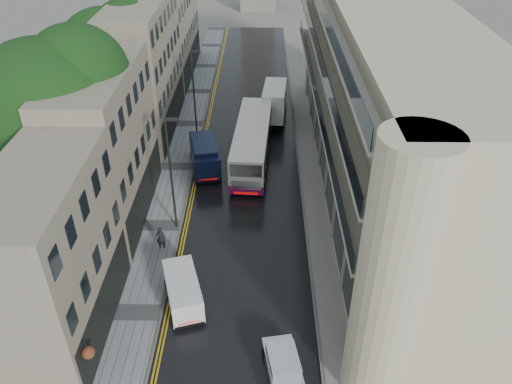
# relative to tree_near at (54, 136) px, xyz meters

# --- Properties ---
(road) EXTENTS (9.00, 85.00, 0.02)m
(road) POSITION_rel_tree_near_xyz_m (12.50, 7.50, -6.94)
(road) COLOR black
(road) RESTS_ON ground
(left_sidewalk) EXTENTS (2.70, 85.00, 0.12)m
(left_sidewalk) POSITION_rel_tree_near_xyz_m (6.65, 7.50, -6.89)
(left_sidewalk) COLOR gray
(left_sidewalk) RESTS_ON ground
(right_sidewalk) EXTENTS (1.80, 85.00, 0.12)m
(right_sidewalk) POSITION_rel_tree_near_xyz_m (17.90, 7.50, -6.89)
(right_sidewalk) COLOR slate
(right_sidewalk) RESTS_ON ground
(old_shop_row) EXTENTS (4.50, 56.00, 12.00)m
(old_shop_row) POSITION_rel_tree_near_xyz_m (3.05, 10.00, -0.95)
(old_shop_row) COLOR gray
(old_shop_row) RESTS_ON ground
(modern_block) EXTENTS (8.00, 40.00, 14.00)m
(modern_block) POSITION_rel_tree_near_xyz_m (22.80, 6.00, 0.05)
(modern_block) COLOR #C1AD8F
(modern_block) RESTS_ON ground
(tree_near) EXTENTS (10.56, 10.56, 13.89)m
(tree_near) POSITION_rel_tree_near_xyz_m (0.00, 0.00, 0.00)
(tree_near) COLOR black
(tree_near) RESTS_ON ground
(tree_far) EXTENTS (9.24, 9.24, 12.46)m
(tree_far) POSITION_rel_tree_near_xyz_m (0.30, 13.00, -0.72)
(tree_far) COLOR black
(tree_far) RESTS_ON ground
(cream_bus) EXTENTS (3.51, 12.22, 3.29)m
(cream_bus) POSITION_rel_tree_near_xyz_m (11.51, 5.60, -5.28)
(cream_bus) COLOR white
(cream_bus) RESTS_ON road
(white_lorry) EXTENTS (2.74, 7.21, 3.70)m
(white_lorry) POSITION_rel_tree_near_xyz_m (13.98, 15.76, -5.07)
(white_lorry) COLOR white
(white_lorry) RESTS_ON road
(white_van) EXTENTS (2.95, 4.56, 1.91)m
(white_van) POSITION_rel_tree_near_xyz_m (8.83, -9.87, -5.97)
(white_van) COLOR silver
(white_van) RESTS_ON road
(navy_van) EXTENTS (3.21, 5.78, 2.79)m
(navy_van) POSITION_rel_tree_near_xyz_m (8.36, 5.26, -5.53)
(navy_van) COLOR #0E1633
(navy_van) RESTS_ON road
(pedestrian) EXTENTS (0.66, 0.46, 1.72)m
(pedestrian) POSITION_rel_tree_near_xyz_m (7.04, -3.27, -5.96)
(pedestrian) COLOR black
(pedestrian) RESTS_ON left_sidewalk
(lamp_post_near) EXTENTS (0.96, 0.22, 8.53)m
(lamp_post_near) POSITION_rel_tree_near_xyz_m (7.70, -0.89, -2.56)
(lamp_post_near) COLOR black
(lamp_post_near) RESTS_ON left_sidewalk
(lamp_post_far) EXTENTS (0.93, 0.26, 8.16)m
(lamp_post_far) POSITION_rel_tree_near_xyz_m (7.57, 13.48, -2.75)
(lamp_post_far) COLOR black
(lamp_post_far) RESTS_ON left_sidewalk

